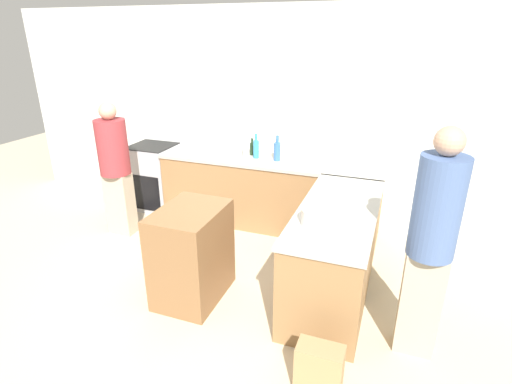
# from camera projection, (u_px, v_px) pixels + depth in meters

# --- Properties ---
(ground_plane) EXTENTS (14.00, 14.00, 0.00)m
(ground_plane) POSITION_uv_depth(u_px,v_px,m) (206.00, 305.00, 3.74)
(ground_plane) COLOR beige
(wall_back) EXTENTS (8.00, 0.06, 2.70)m
(wall_back) POSITION_uv_depth(u_px,v_px,m) (278.00, 118.00, 5.12)
(wall_back) COLOR silver
(wall_back) RESTS_ON ground_plane
(counter_back) EXTENTS (2.82, 0.66, 0.90)m
(counter_back) POSITION_uv_depth(u_px,v_px,m) (269.00, 193.00, 5.16)
(counter_back) COLOR olive
(counter_back) RESTS_ON ground_plane
(counter_peninsula) EXTENTS (0.69, 1.77, 0.90)m
(counter_peninsula) POSITION_uv_depth(u_px,v_px,m) (335.00, 251.00, 3.78)
(counter_peninsula) COLOR olive
(counter_peninsula) RESTS_ON ground_plane
(range_oven) EXTENTS (0.64, 0.62, 0.91)m
(range_oven) POSITION_uv_depth(u_px,v_px,m) (155.00, 176.00, 5.72)
(range_oven) COLOR #ADADB2
(range_oven) RESTS_ON ground_plane
(island_table) EXTENTS (0.55, 0.75, 0.91)m
(island_table) POSITION_uv_depth(u_px,v_px,m) (192.00, 254.00, 3.72)
(island_table) COLOR brown
(island_table) RESTS_ON ground_plane
(mixing_bowl) EXTENTS (0.35, 0.35, 0.15)m
(mixing_bowl) POSITION_uv_depth(u_px,v_px,m) (323.00, 217.00, 3.27)
(mixing_bowl) COLOR white
(mixing_bowl) RESTS_ON counter_peninsula
(water_bottle_blue) EXTENTS (0.08, 0.08, 0.31)m
(water_bottle_blue) POSITION_uv_depth(u_px,v_px,m) (277.00, 151.00, 4.90)
(water_bottle_blue) COLOR #386BB7
(water_bottle_blue) RESTS_ON counter_back
(vinegar_bottle_clear) EXTENTS (0.06, 0.06, 0.32)m
(vinegar_bottle_clear) POSITION_uv_depth(u_px,v_px,m) (245.00, 147.00, 5.04)
(vinegar_bottle_clear) COLOR silver
(vinegar_bottle_clear) RESTS_ON counter_back
(dish_soap_bottle) EXTENTS (0.07, 0.07, 0.31)m
(dish_soap_bottle) POSITION_uv_depth(u_px,v_px,m) (256.00, 148.00, 5.00)
(dish_soap_bottle) COLOR #338CBF
(dish_soap_bottle) RESTS_ON counter_back
(wine_bottle_dark) EXTENTS (0.06, 0.06, 0.22)m
(wine_bottle_dark) POSITION_uv_depth(u_px,v_px,m) (252.00, 148.00, 5.14)
(wine_bottle_dark) COLOR black
(wine_bottle_dark) RESTS_ON counter_back
(person_by_range) EXTENTS (0.36, 0.36, 1.64)m
(person_by_range) POSITION_uv_depth(u_px,v_px,m) (115.00, 166.00, 4.79)
(person_by_range) COLOR #ADA38E
(person_by_range) RESTS_ON ground_plane
(person_at_peninsula) EXTENTS (0.33, 0.33, 1.82)m
(person_at_peninsula) POSITION_uv_depth(u_px,v_px,m) (431.00, 240.00, 2.86)
(person_at_peninsula) COLOR #ADA38E
(person_at_peninsula) RESTS_ON ground_plane
(paper_bag) EXTENTS (0.33, 0.18, 0.37)m
(paper_bag) POSITION_uv_depth(u_px,v_px,m) (319.00, 368.00, 2.80)
(paper_bag) COLOR #A88456
(paper_bag) RESTS_ON ground_plane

